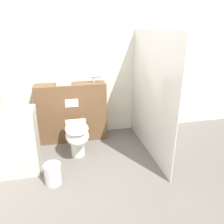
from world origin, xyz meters
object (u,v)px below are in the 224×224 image
at_px(sink_vanity, 16,142).
at_px(toilet, 77,136).
at_px(waste_bin, 53,174).
at_px(hair_drier, 96,76).

bearing_deg(sink_vanity, toilet, 12.81).
height_order(toilet, sink_vanity, sink_vanity).
height_order(sink_vanity, waste_bin, sink_vanity).
height_order(toilet, hair_drier, hair_drier).
bearing_deg(sink_vanity, waste_bin, -38.67).
bearing_deg(waste_bin, toilet, 57.26).
xyz_separation_m(toilet, hair_drier, (0.43, 0.67, 0.80)).
bearing_deg(hair_drier, toilet, -122.66).
bearing_deg(toilet, hair_drier, 57.34).
bearing_deg(waste_bin, sink_vanity, 141.33).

